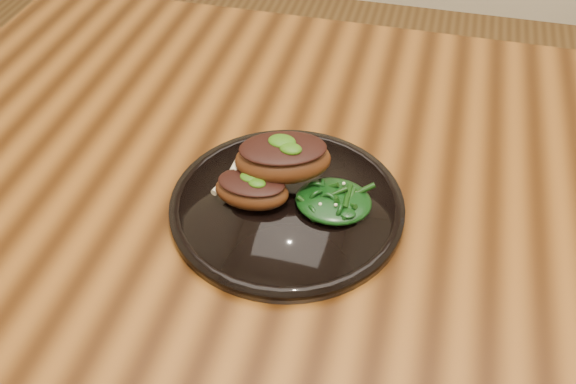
% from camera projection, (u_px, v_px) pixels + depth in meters
% --- Properties ---
extents(desk, '(1.60, 0.80, 0.75)m').
position_uv_depth(desk, '(439.00, 230.00, 0.89)').
color(desk, black).
rests_on(desk, ground).
extents(plate, '(0.29, 0.29, 0.02)m').
position_uv_depth(plate, '(287.00, 206.00, 0.79)').
color(plate, black).
rests_on(plate, desk).
extents(lamb_chop_front, '(0.10, 0.07, 0.04)m').
position_uv_depth(lamb_chop_front, '(251.00, 189.00, 0.78)').
color(lamb_chop_front, '#48220E').
rests_on(lamb_chop_front, plate).
extents(lamb_chop_back, '(0.14, 0.11, 0.05)m').
position_uv_depth(lamb_chop_back, '(282.00, 157.00, 0.78)').
color(lamb_chop_back, '#48220E').
rests_on(lamb_chop_back, plate).
extents(herb_smear, '(0.08, 0.05, 0.01)m').
position_uv_depth(herb_smear, '(272.00, 163.00, 0.84)').
color(herb_smear, '#194207').
rests_on(herb_smear, plate).
extents(greens_heap, '(0.09, 0.09, 0.04)m').
position_uv_depth(greens_heap, '(334.00, 197.00, 0.77)').
color(greens_heap, black).
rests_on(greens_heap, plate).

